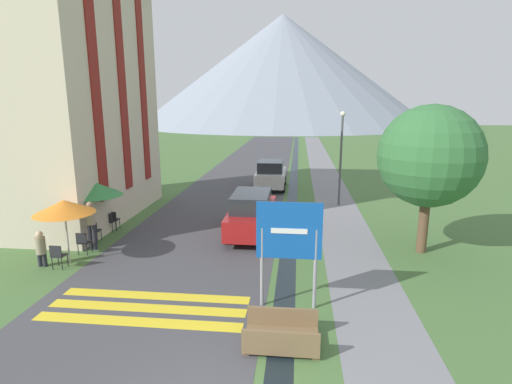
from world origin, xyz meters
TOP-DOWN VIEW (x-y plane):
  - ground_plane at (0.00, 20.00)m, footprint 160.00×160.00m
  - road at (-2.50, 30.00)m, footprint 6.40×60.00m
  - footpath at (3.60, 30.00)m, footprint 2.20×60.00m
  - drainage_channel at (1.20, 30.00)m, footprint 0.60×60.00m
  - crosswalk_marking at (-2.50, 3.70)m, footprint 5.44×1.84m
  - mountain_distant at (-2.82, 96.51)m, footprint 71.13×71.13m
  - hotel_building at (-9.40, 12.00)m, footprint 6.33×9.40m
  - road_sign at (1.30, 4.20)m, footprint 1.73×0.11m
  - footbridge at (1.20, 2.41)m, footprint 1.70×1.10m
  - parked_car_near at (-0.40, 10.28)m, footprint 1.85×4.55m
  - parked_car_far at (-0.24, 19.55)m, footprint 1.93×3.87m
  - cafe_chair_far_left at (-6.53, 9.88)m, footprint 0.40×0.40m
  - cafe_chair_middle at (-6.54, 8.58)m, footprint 0.40×0.40m
  - cafe_chair_nearest at (-6.41, 5.93)m, footprint 0.40×0.40m
  - cafe_chair_near_left at (-6.25, 7.26)m, footprint 0.40×0.40m
  - cafe_chair_far_right at (-6.47, 10.14)m, footprint 0.40×0.40m
  - cafe_umbrella_front_orange at (-6.34, 6.47)m, footprint 2.01×2.01m
  - cafe_umbrella_middle_green at (-6.56, 9.02)m, footprint 2.13×2.13m
  - person_seated_far at (-7.08, 6.08)m, footprint 0.32×0.32m
  - person_standing_terrace at (-6.16, 7.77)m, footprint 0.32×0.32m
  - person_seated_near at (-7.08, 9.56)m, footprint 0.32×0.32m
  - streetlamp at (3.75, 15.66)m, footprint 0.28×0.28m
  - tree_by_path at (6.14, 8.85)m, footprint 3.64×3.64m

SIDE VIEW (x-z plane):
  - ground_plane at x=0.00m, z-range 0.00..0.00m
  - drainage_channel at x=1.20m, z-range 0.00..0.00m
  - road at x=-2.50m, z-range 0.00..0.01m
  - footpath at x=3.60m, z-range 0.00..0.01m
  - crosswalk_marking at x=-2.50m, z-range 0.00..0.01m
  - footbridge at x=1.20m, z-range -0.10..0.55m
  - cafe_chair_far_left at x=-6.53m, z-range 0.09..0.94m
  - cafe_chair_middle at x=-6.54m, z-range 0.09..0.94m
  - cafe_chair_nearest at x=-6.41m, z-range 0.09..0.94m
  - cafe_chair_near_left at x=-6.25m, z-range 0.09..0.94m
  - cafe_chair_far_right at x=-6.47m, z-range 0.09..0.94m
  - person_seated_far at x=-7.08m, z-range 0.07..1.32m
  - person_seated_near at x=-7.08m, z-range 0.07..1.35m
  - parked_car_far at x=-0.24m, z-range 0.00..1.82m
  - parked_car_near at x=-0.40m, z-range 0.00..1.82m
  - person_standing_terrace at x=-6.16m, z-range 0.16..2.03m
  - road_sign at x=1.30m, z-range 0.44..3.38m
  - cafe_umbrella_front_orange at x=-6.34m, z-range 0.89..3.13m
  - cafe_umbrella_middle_green at x=-6.56m, z-range 0.90..3.26m
  - streetlamp at x=3.75m, z-range 0.48..5.49m
  - tree_by_path at x=6.14m, z-range 0.87..6.29m
  - hotel_building at x=-9.40m, z-range 0.44..12.40m
  - mountain_distant at x=-2.82m, z-range 0.00..26.25m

